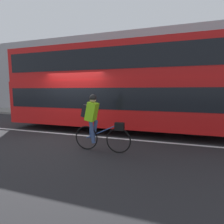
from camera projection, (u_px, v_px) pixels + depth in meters
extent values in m
plane|color=#232326|center=(72.00, 135.00, 7.00)|extent=(80.00, 80.00, 0.00)
cube|color=silver|center=(73.00, 135.00, 7.10)|extent=(50.00, 0.14, 0.01)
cube|color=gray|center=(112.00, 115.00, 12.08)|extent=(60.00, 2.49, 0.15)
cube|color=#9E9EA3|center=(118.00, 74.00, 13.04)|extent=(60.00, 0.30, 6.04)
cylinder|color=black|center=(191.00, 122.00, 7.00)|extent=(1.05, 0.30, 1.05)
cylinder|color=black|center=(61.00, 116.00, 8.83)|extent=(1.05, 0.30, 1.05)
cube|color=red|center=(119.00, 102.00, 7.83)|extent=(9.75, 2.55, 1.88)
cube|color=black|center=(119.00, 97.00, 7.80)|extent=(9.36, 2.57, 0.83)
cube|color=red|center=(119.00, 65.00, 7.62)|extent=(9.75, 2.45, 1.44)
cube|color=black|center=(119.00, 63.00, 7.62)|extent=(9.36, 2.47, 0.81)
torus|color=black|center=(118.00, 141.00, 4.98)|extent=(0.73, 0.04, 0.73)
torus|color=black|center=(86.00, 138.00, 5.28)|extent=(0.73, 0.04, 0.73)
cylinder|color=#2D4C8C|center=(102.00, 131.00, 5.10)|extent=(1.02, 0.03, 0.50)
cylinder|color=#2D4C8C|center=(90.00, 129.00, 5.22)|extent=(0.03, 0.03, 0.54)
cube|color=black|center=(119.00, 127.00, 4.92)|extent=(0.26, 0.16, 0.22)
cube|color=#8CE019|center=(92.00, 112.00, 5.13)|extent=(0.37, 0.32, 0.58)
cube|color=black|center=(86.00, 111.00, 5.19)|extent=(0.21, 0.26, 0.38)
cylinder|color=#384C7A|center=(95.00, 131.00, 5.27)|extent=(0.22, 0.11, 0.66)
cylinder|color=#384C7A|center=(92.00, 132.00, 5.10)|extent=(0.20, 0.11, 0.66)
sphere|color=tan|center=(93.00, 100.00, 5.07)|extent=(0.19, 0.19, 0.19)
sphere|color=black|center=(93.00, 98.00, 5.07)|extent=(0.21, 0.21, 0.21)
cylinder|color=#194C23|center=(68.00, 106.00, 12.93)|extent=(0.59, 0.59, 0.98)
cylinder|color=#59595B|center=(208.00, 97.00, 10.04)|extent=(0.07, 0.07, 2.58)
cube|color=white|center=(209.00, 78.00, 9.87)|extent=(0.36, 0.02, 0.36)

